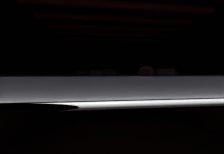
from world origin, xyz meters
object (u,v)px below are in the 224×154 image
(oven_rack_mid, at_px, (116,83))
(pig_in_blanket_mid_4, at_px, (164,74))
(pig_in_blanket_mid_2, at_px, (147,73))
(pig_in_blanket_mid_6, at_px, (81,74))
(pig_in_blanket_mid_1, at_px, (100,73))
(pig_in_blanket_mid_5, at_px, (97,74))
(baking_tray_mid, at_px, (116,80))
(pig_in_blanket_mid_0, at_px, (110,74))
(heating_element, at_px, (116,28))
(pig_in_blanket_mid_3, at_px, (109,73))

(oven_rack_mid, xyz_separation_m, pig_in_blanket_mid_4, (0.12, -0.06, 0.03))
(pig_in_blanket_mid_2, distance_m, pig_in_blanket_mid_6, 0.25)
(pig_in_blanket_mid_1, distance_m, pig_in_blanket_mid_6, 0.10)
(pig_in_blanket_mid_5, height_order, pig_in_blanket_mid_6, pig_in_blanket_mid_6)
(baking_tray_mid, bearing_deg, pig_in_blanket_mid_0, 95.34)
(baking_tray_mid, bearing_deg, pig_in_blanket_mid_1, 108.89)
(heating_element, relative_size, pig_in_blanket_mid_0, 8.29)
(pig_in_blanket_mid_3, xyz_separation_m, pig_in_blanket_mid_5, (-0.04, -0.04, -0.00))
(heating_element, height_order, oven_rack_mid, heating_element)
(pig_in_blanket_mid_5, distance_m, pig_in_blanket_mid_6, 0.11)
(pig_in_blanket_mid_0, relative_size, pig_in_blanket_mid_3, 0.82)
(pig_in_blanket_mid_0, bearing_deg, pig_in_blanket_mid_1, 134.24)
(pig_in_blanket_mid_3, bearing_deg, pig_in_blanket_mid_1, 106.45)
(pig_in_blanket_mid_0, height_order, pig_in_blanket_mid_4, pig_in_blanket_mid_4)
(pig_in_blanket_mid_4, bearing_deg, baking_tray_mid, 152.18)
(heating_element, bearing_deg, pig_in_blanket_mid_1, 108.89)
(oven_rack_mid, height_order, pig_in_blanket_mid_0, pig_in_blanket_mid_0)
(heating_element, bearing_deg, pig_in_blanket_mid_6, 147.04)
(pig_in_blanket_mid_0, distance_m, pig_in_blanket_mid_4, 0.22)
(oven_rack_mid, xyz_separation_m, baking_tray_mid, (0.00, -0.00, 0.01))
(oven_rack_mid, height_order, baking_tray_mid, baking_tray_mid)
(baking_tray_mid, distance_m, pig_in_blanket_mid_1, 0.16)
(pig_in_blanket_mid_1, bearing_deg, pig_in_blanket_mid_4, -51.01)
(oven_rack_mid, distance_m, pig_in_blanket_mid_3, 0.05)
(heating_element, distance_m, pig_in_blanket_mid_4, 0.20)
(pig_in_blanket_mid_6, bearing_deg, pig_in_blanket_mid_2, -39.43)
(pig_in_blanket_mid_3, distance_m, pig_in_blanket_mid_4, 0.17)
(heating_element, relative_size, baking_tray_mid, 0.91)
(pig_in_blanket_mid_3, distance_m, pig_in_blanket_mid_5, 0.06)
(baking_tray_mid, relative_size, pig_in_blanket_mid_2, 7.82)
(pig_in_blanket_mid_1, bearing_deg, pig_in_blanket_mid_0, -45.76)
(oven_rack_mid, xyz_separation_m, pig_in_blanket_mid_0, (-0.01, 0.11, 0.03))
(pig_in_blanket_mid_0, relative_size, pig_in_blanket_mid_1, 0.77)
(pig_in_blanket_mid_1, xyz_separation_m, pig_in_blanket_mid_2, (0.12, -0.23, 0.00))
(oven_rack_mid, relative_size, pig_in_blanket_mid_1, 7.84)
(pig_in_blanket_mid_5, bearing_deg, pig_in_blanket_mid_0, 67.14)
(pig_in_blanket_mid_4, bearing_deg, pig_in_blanket_mid_1, 128.99)
(heating_element, bearing_deg, pig_in_blanket_mid_4, -27.82)
(baking_tray_mid, bearing_deg, pig_in_blanket_mid_3, 116.57)
(pig_in_blanket_mid_1, bearing_deg, oven_rack_mid, -71.11)
(pig_in_blanket_mid_0, bearing_deg, pig_in_blanket_mid_6, -165.93)
(pig_in_blanket_mid_2, height_order, pig_in_blanket_mid_6, pig_in_blanket_mid_2)
(oven_rack_mid, bearing_deg, pig_in_blanket_mid_0, 95.34)
(heating_element, height_order, pig_in_blanket_mid_3, heating_element)
(pig_in_blanket_mid_1, relative_size, pig_in_blanket_mid_2, 1.11)
(pig_in_blanket_mid_1, bearing_deg, heating_element, -71.11)
(pig_in_blanket_mid_3, xyz_separation_m, pig_in_blanket_mid_6, (-0.11, 0.05, -0.00))
(baking_tray_mid, bearing_deg, pig_in_blanket_mid_5, -170.88)
(pig_in_blanket_mid_1, relative_size, pig_in_blanket_mid_4, 1.01)
(pig_in_blanket_mid_0, height_order, pig_in_blanket_mid_5, pig_in_blanket_mid_5)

